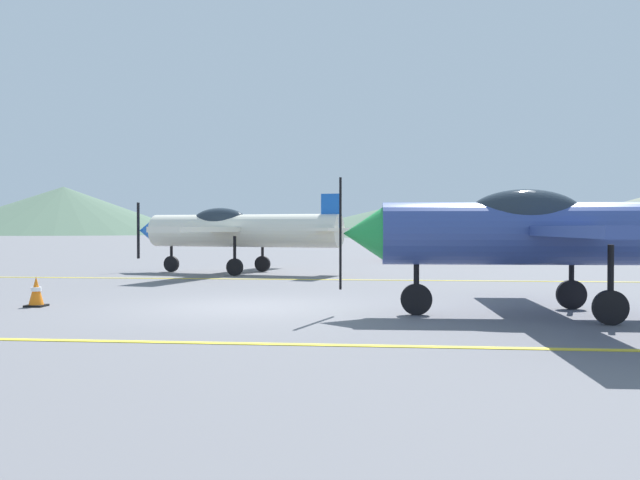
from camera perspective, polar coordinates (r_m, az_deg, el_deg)
name	(u,v)px	position (r m, az deg, el deg)	size (l,w,h in m)	color
ground_plane	(249,307)	(13.88, -5.72, -5.38)	(400.00, 400.00, 0.00)	slate
apron_line_near	(183,343)	(9.76, -10.92, -8.07)	(80.00, 0.16, 0.01)	yellow
apron_line_far	(300,279)	(21.09, -1.64, -3.18)	(80.00, 0.16, 0.01)	yellow
airplane_near	(561,231)	(13.01, 18.73, 0.67)	(7.60, 8.76, 2.63)	#33478C
airplane_mid	(236,229)	(24.06, -6.76, 0.84)	(7.69, 8.75, 2.63)	silver
car_sedan	(430,243)	(33.20, 8.83, -0.22)	(4.05, 4.50, 1.62)	red
traffic_cone_front	(36,292)	(14.95, -21.80, -3.88)	(0.36, 0.36, 0.59)	black
hill_left	(64,211)	(173.15, -19.87, 2.24)	(60.91, 60.91, 10.93)	#4C6651
hill_centerleft	(406,220)	(132.82, 6.91, 1.64)	(52.82, 52.82, 6.09)	#4C6651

